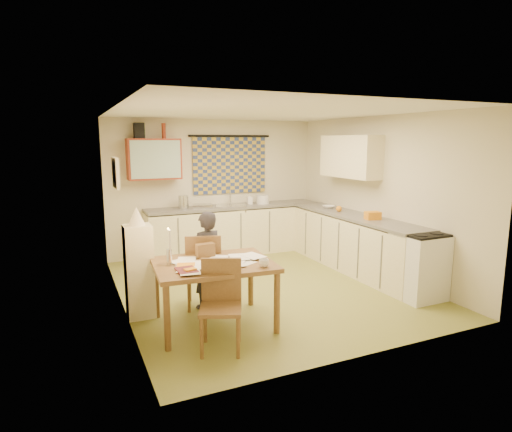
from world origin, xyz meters
name	(u,v)px	position (x,y,z in m)	size (l,w,h in m)	color
floor	(265,287)	(0.00, 0.00, -0.01)	(4.00, 4.50, 0.02)	olive
ceiling	(266,111)	(0.00, 0.00, 2.51)	(4.00, 4.50, 0.02)	white
wall_back	(215,187)	(0.00, 2.26, 1.25)	(4.00, 0.02, 2.50)	beige
wall_front	(368,233)	(0.00, -2.26, 1.25)	(4.00, 0.02, 2.50)	beige
wall_left	(118,212)	(-2.01, 0.00, 1.25)	(0.02, 4.50, 2.50)	beige
wall_right	(379,195)	(2.01, 0.00, 1.25)	(0.02, 4.50, 2.50)	beige
window_blind	(230,165)	(0.30, 2.22, 1.65)	(1.45, 0.03, 1.05)	navy
curtain_rod	(230,136)	(0.30, 2.20, 2.20)	(0.04, 0.04, 1.60)	black
wall_cabinet	(154,159)	(-1.15, 2.08, 1.80)	(0.90, 0.34, 0.70)	maroon
wall_cabinet_glass	(156,159)	(-1.15, 1.91, 1.80)	(0.84, 0.02, 0.64)	#99B2A5
upper_cabinet_right	(350,157)	(1.83, 0.55, 1.85)	(0.34, 1.30, 0.70)	beige
framed_print	(116,173)	(-1.97, 0.40, 1.70)	(0.04, 0.50, 0.40)	beige
print_canvas	(118,173)	(-1.95, 0.40, 1.70)	(0.01, 0.42, 0.32)	beige
counter_back	(235,230)	(0.29, 1.95, 0.45)	(3.30, 0.62, 0.92)	beige
counter_right	(354,243)	(1.70, 0.19, 0.45)	(0.62, 2.95, 0.92)	beige
stove	(419,266)	(1.70, -1.24, 0.45)	(0.59, 0.59, 0.91)	white
sink	(231,208)	(0.22, 1.95, 0.88)	(0.55, 0.45, 0.10)	silver
tap	(230,197)	(0.27, 2.13, 1.06)	(0.03, 0.03, 0.28)	silver
dish_rack	(202,206)	(-0.34, 1.95, 0.95)	(0.35, 0.30, 0.06)	silver
kettle	(183,202)	(-0.69, 1.95, 1.04)	(0.18, 0.18, 0.24)	silver
mixing_bowl	(263,200)	(0.86, 1.95, 1.00)	(0.24, 0.24, 0.16)	white
soap_bottle	(250,199)	(0.61, 2.00, 1.02)	(0.10, 0.10, 0.20)	white
bowl	(329,207)	(1.70, 0.95, 0.94)	(0.23, 0.23, 0.05)	white
orange_bag	(373,216)	(1.70, -0.26, 0.98)	(0.22, 0.16, 0.12)	orange
fruit_orange	(339,209)	(1.65, 0.56, 0.97)	(0.10, 0.10, 0.10)	orange
speaker	(139,131)	(-1.38, 2.08, 2.28)	(0.16, 0.20, 0.26)	black
bottle_green	(143,131)	(-1.32, 2.08, 2.28)	(0.07, 0.07, 0.26)	#195926
bottle_brown	(164,131)	(-0.96, 2.08, 2.28)	(0.07, 0.07, 0.26)	maroon
dining_table	(214,294)	(-1.10, -0.95, 0.38)	(1.39, 1.10, 0.75)	brown
chair_far	(204,284)	(-1.04, -0.36, 0.30)	(0.55, 0.55, 0.97)	brown
chair_near	(221,323)	(-1.23, -1.54, 0.28)	(0.54, 0.54, 0.92)	brown
person	(207,260)	(-1.01, -0.40, 0.62)	(0.52, 0.41, 1.25)	black
shelf_stand	(139,271)	(-1.84, -0.35, 0.57)	(0.32, 0.30, 1.13)	beige
lampshade	(136,216)	(-1.84, -0.35, 1.24)	(0.20, 0.20, 0.22)	beige
letter_rack	(205,250)	(-1.11, -0.68, 0.83)	(0.22, 0.10, 0.16)	brown
mug	(264,263)	(-0.65, -1.34, 0.79)	(0.14, 0.14, 0.09)	white
magazine	(177,272)	(-1.57, -1.17, 0.76)	(0.21, 0.27, 0.03)	maroon
book	(176,267)	(-1.54, -0.99, 0.76)	(0.27, 0.32, 0.02)	orange
orange_box	(190,270)	(-1.44, -1.20, 0.77)	(0.12, 0.08, 0.04)	orange
eyeglasses	(234,267)	(-0.97, -1.24, 0.76)	(0.13, 0.04, 0.02)	black
candle_holder	(169,257)	(-1.58, -0.84, 0.84)	(0.06, 0.06, 0.18)	silver
candle	(170,240)	(-1.57, -0.86, 1.04)	(0.02, 0.02, 0.22)	white
candle_flame	(168,229)	(-1.58, -0.85, 1.16)	(0.02, 0.02, 0.02)	#FFCC66
papers	(214,263)	(-1.12, -1.00, 0.76)	(1.13, 0.79, 0.02)	white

